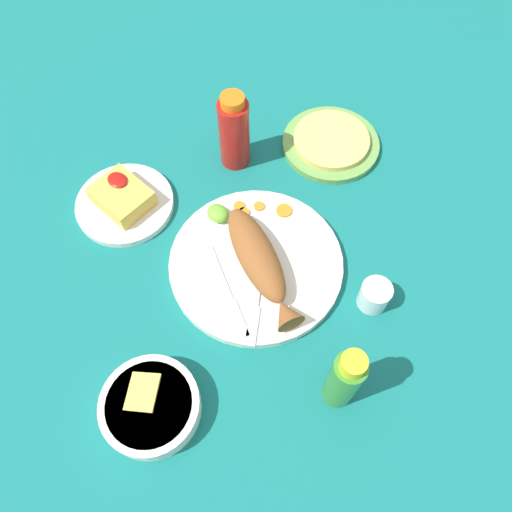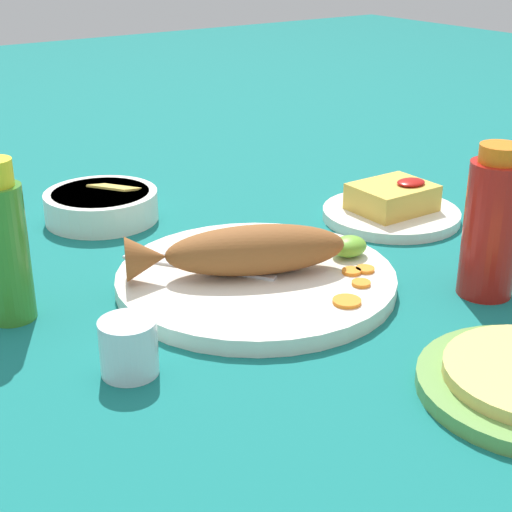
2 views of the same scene
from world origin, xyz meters
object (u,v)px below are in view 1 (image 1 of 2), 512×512
Objects in this scene: fork_far at (229,296)px; salt_cup at (374,296)px; fried_fish at (260,261)px; hot_sauce_bottle_green at (344,379)px; tortilla_plate at (331,144)px; side_plate_fries at (125,204)px; guacamole_bowl at (150,406)px; hot_sauce_bottle_red at (234,132)px; fork_near at (256,302)px; main_plate at (256,264)px.

fork_far is 0.25m from salt_cup.
hot_sauce_bottle_green is (-0.23, 0.08, 0.03)m from fried_fish.
hot_sauce_bottle_green reaches higher than tortilla_plate.
side_plate_fries is at bearing 36.84° from fried_fish.
hot_sauce_bottle_green is at bearing -174.05° from fried_fish.
fried_fish is 0.29m from guacamole_bowl.
hot_sauce_bottle_red is 0.84× the size of tortilla_plate.
hot_sauce_bottle_green is 0.30m from guacamole_bowl.
salt_cup is at bearing 100.31° from fork_near.
fork_near is 0.20m from salt_cup.
salt_cup is at bearing -161.70° from side_plate_fries.
hot_sauce_bottle_green is 0.52m from tortilla_plate.
side_plate_fries is (0.47, 0.16, -0.02)m from salt_cup.
fork_far is 3.23× the size of salt_cup.
tortilla_plate is at bearing -50.76° from hot_sauce_bottle_green.
salt_cup reaches higher than fork_far.
tortilla_plate is (0.13, -0.61, -0.02)m from guacamole_bowl.
hot_sauce_bottle_green reaches higher than hot_sauce_bottle_red.
main_plate is 1.83× the size of fork_far.
fork_far reaches higher than side_plate_fries.
hot_sauce_bottle_red is (0.20, -0.16, 0.07)m from main_plate.
tortilla_plate is at bearing 129.04° from fork_far.
fork_far is 0.29m from side_plate_fries.
fork_near is 0.40m from tortilla_plate.
hot_sauce_bottle_green reaches higher than fork_far.
salt_cup is at bearing -110.98° from guacamole_bowl.
salt_cup is (-0.18, -0.09, -0.02)m from fried_fish.
side_plate_fries is at bearing 14.78° from main_plate.
fork_near reaches higher than side_plate_fries.
fried_fish is 1.44× the size of hot_sauce_bottle_green.
salt_cup reaches higher than fork_near.
fried_fish is 1.60× the size of guacamole_bowl.
main_plate is 0.29m from side_plate_fries.
guacamole_bowl reaches higher than tortilla_plate.
fried_fish reaches higher than salt_cup.
tortilla_plate is at bearing 164.54° from fork_near.
fork_near is 0.93× the size of fork_far.
fork_far is 0.22m from guacamole_bowl.
fork_far is (0.04, 0.02, 0.00)m from fork_near.
fork_near reaches higher than main_plate.
fork_far is at bearing 111.83° from fried_fish.
hot_sauce_bottle_red is 0.99× the size of hot_sauce_bottle_green.
guacamole_bowl is 0.63m from tortilla_plate.
fork_near is 0.94× the size of hot_sauce_bottle_green.
hot_sauce_bottle_green is 0.18m from salt_cup.
guacamole_bowl is (-0.25, 0.45, -0.06)m from hot_sauce_bottle_red.
hot_sauce_bottle_red is at bearing -28.07° from hot_sauce_bottle_green.
guacamole_bowl is at bearing -35.13° from fork_near.
fork_far is at bearing -0.05° from hot_sauce_bottle_green.
hot_sauce_bottle_green is at bearing 107.27° from salt_cup.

